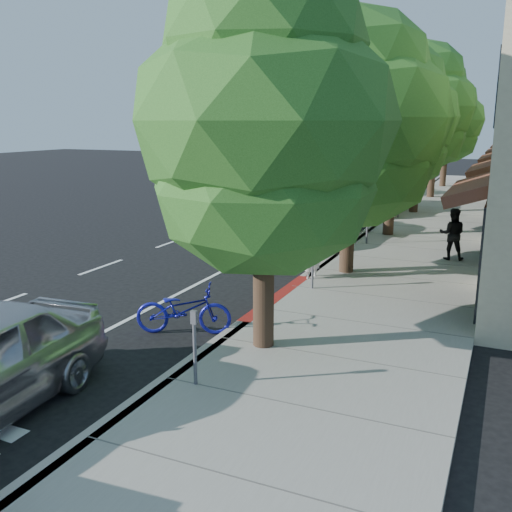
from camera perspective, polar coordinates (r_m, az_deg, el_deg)
The scene contains 17 objects.
ground at distance 13.22m, azimuth 0.58°, elevation -5.84°, with size 120.00×120.00×0.00m, color black.
sidewalk at distance 20.10m, azimuth 15.83°, elevation 0.58°, with size 4.60×56.00×0.15m, color gray.
curb at distance 20.53m, azimuth 9.48°, elevation 1.17°, with size 0.30×56.00×0.15m, color #9E998E.
curb_red_segment at distance 14.07m, azimuth 2.20°, elevation -4.33°, with size 0.32×4.00×0.15m, color maroon.
street_tree_0 at distance 10.29m, azimuth 0.81°, elevation 12.81°, with size 4.77×4.77×7.05m.
street_tree_1 at distance 15.98m, azimuth 9.54°, elevation 13.13°, with size 5.40×5.40×7.35m.
street_tree_2 at distance 21.84m, azimuth 13.64°, elevation 13.12°, with size 4.67×4.67×7.21m.
street_tree_3 at distance 27.76m, azimuth 16.05°, elevation 13.89°, with size 5.01×5.01×7.91m.
street_tree_4 at distance 33.71m, azimuth 17.58°, elevation 13.72°, with size 4.03×4.03×7.71m.
street_tree_5 at distance 39.67m, azimuth 18.57°, elevation 12.65°, with size 4.76×4.76×7.13m.
cyclist at distance 15.57m, azimuth 5.82°, elevation 0.92°, with size 0.74×0.48×2.02m, color white.
bicycle at distance 12.01m, azimuth -7.26°, elevation -5.33°, with size 0.70×1.99×1.05m, color #16189D.
silver_suv at distance 20.88m, azimuth 5.06°, elevation 3.33°, with size 2.42×5.25×1.46m, color #AEAEB3.
dark_sedan at distance 21.93m, azimuth 4.86°, elevation 4.12°, with size 1.78×5.11×1.68m, color black.
white_pickup at distance 28.05m, azimuth 11.89°, elevation 5.86°, with size 2.29×5.63×1.63m, color white.
dark_suv_far at distance 34.36m, azimuth 11.93°, elevation 7.31°, with size 2.09×5.20×1.77m, color black.
pedestrian at distance 18.58m, azimuth 19.04°, elevation 2.09°, with size 0.78×0.61×1.60m, color black.
Camera 1 is at (4.95, -11.46, 4.35)m, focal length 40.00 mm.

